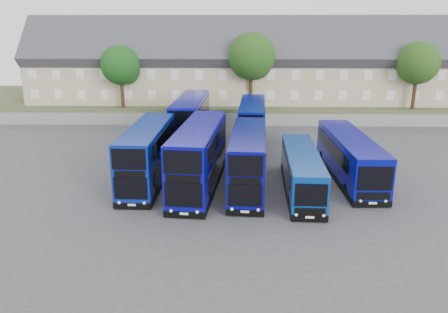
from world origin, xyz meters
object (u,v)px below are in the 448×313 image
Objects in this scene: dd_front_left at (148,156)px; coach_east_a at (301,172)px; tree_mid at (252,58)px; tree_east at (419,64)px; tree_west at (122,67)px; tree_far at (443,57)px; dd_front_mid at (199,158)px.

coach_east_a is at bearing -7.25° from dd_front_left.
tree_east is (20.00, -0.50, -0.68)m from tree_mid.
dd_front_left is 1.47× the size of tree_west.
dd_front_left is 1.30× the size of tree_far.
tree_far is at bearing 40.45° from dd_front_left.
tree_far is (26.00, 6.50, -0.34)m from tree_mid.
coach_east_a is 29.55m from tree_east.
tree_west is 0.83× the size of tree_mid.
dd_front_left is 24.54m from tree_mid.
tree_west is 16.04m from tree_mid.
tree_mid reaches higher than tree_west.
tree_mid is (-2.84, 23.83, 6.58)m from coach_east_a.
tree_east reaches higher than tree_west.
dd_front_left is at bearing 171.79° from dd_front_mid.
tree_far is (34.90, 28.60, 5.54)m from dd_front_left.
tree_west is at bearing 131.37° from coach_east_a.
tree_far reaches higher than tree_east.
tree_far is (42.00, 7.00, 0.68)m from tree_west.
dd_front_left is 1.23× the size of tree_mid.
tree_east is at bearing 0.00° from tree_west.
dd_front_left is 36.45m from tree_east.
tree_west reaches higher than dd_front_left.
tree_mid is (8.90, 22.10, 5.88)m from dd_front_left.
tree_west is (-7.10, 21.60, 4.86)m from dd_front_left.
dd_front_mid is 1.32× the size of tree_mid.
dd_front_left is at bearing -71.80° from tree_west.
tree_far is (6.00, 7.00, 0.34)m from tree_east.
tree_far is (30.80, 29.58, 5.39)m from dd_front_mid.
tree_mid reaches higher than dd_front_left.
coach_east_a is 1.22× the size of tree_mid.
dd_front_mid is at bearing -63.62° from tree_west.
tree_west is 36.00m from tree_east.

